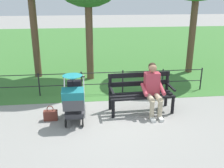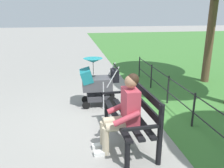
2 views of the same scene
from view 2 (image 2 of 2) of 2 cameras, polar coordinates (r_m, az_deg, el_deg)
The scene contains 6 objects.
ground_plane at distance 4.96m, azimuth 1.11°, elevation -8.45°, with size 60.00×60.00×0.00m, color gray.
park_bench at distance 3.99m, azimuth 5.20°, elevation -6.88°, with size 1.62×0.67×0.96m.
person_on_bench at distance 3.65m, azimuth 2.89°, elevation -6.60°, with size 0.55×0.74×1.28m.
stroller at distance 5.42m, azimuth -3.79°, elevation 0.57°, with size 0.52×0.90×1.15m.
handbag at distance 6.11m, azimuth -3.15°, elevation -2.02°, with size 0.32×0.14×0.37m.
park_fence at distance 5.22m, azimuth 16.32°, elevation -2.86°, with size 6.15×0.04×0.70m.
Camera 2 is at (-4.37, 0.87, 2.17)m, focal length 37.08 mm.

